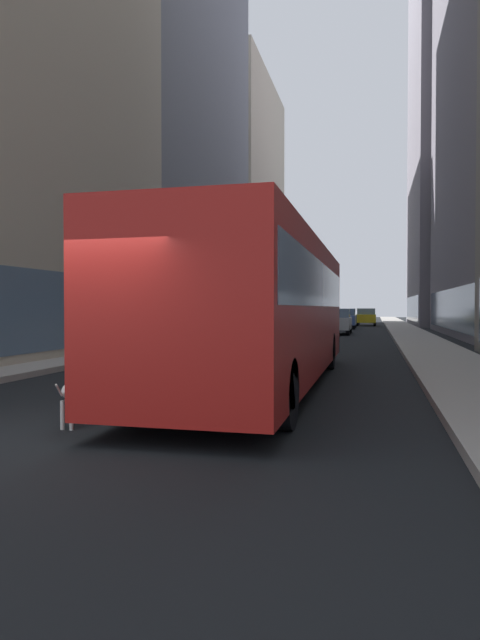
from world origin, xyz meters
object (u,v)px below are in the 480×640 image
car_grey_wagon (304,320)px  box_truck (294,308)px  dalmatian_dog (77,390)px  car_yellow_taxi (366,317)px  transit_bus (263,304)px  car_silver_sedan (337,321)px  car_blue_hatchback (345,318)px  car_white_van (261,328)px

car_grey_wagon → box_truck: box_truck is taller
dalmatian_dog → car_yellow_taxi: bearing=85.8°
transit_bus → car_silver_sedan: 23.75m
car_yellow_taxi → car_blue_hatchback: same height
car_yellow_taxi → car_silver_sedan: bearing=-95.2°
box_truck → car_silver_sedan: bearing=-66.1°
transit_bus → car_grey_wagon: 26.25m
car_blue_hatchback → dalmatian_dog: size_ratio=4.42×
car_silver_sedan → dalmatian_dog: 28.40m
car_yellow_taxi → car_white_van: size_ratio=1.06×
car_blue_hatchback → transit_bus: bearing=-90.0°
transit_bus → box_truck: same height
car_white_van → car_silver_sedan: (2.40, 12.33, 0.00)m
car_white_van → box_truck: 21.45m
car_white_van → car_blue_hatchback: 22.01m
transit_bus → car_white_van: bearing=101.9°
car_grey_wagon → car_white_van: 14.71m
transit_bus → box_truck: (-4.00, 32.78, -0.11)m
car_yellow_taxi → car_grey_wagon: bearing=-104.9°
car_blue_hatchback → dalmatian_dog: 37.94m
car_white_van → car_silver_sedan: bearing=79.0°
car_blue_hatchback → car_grey_wagon: bearing=-108.5°
car_silver_sedan → box_truck: (-4.00, 9.04, 0.85)m
car_grey_wagon → car_white_van: (0.00, -14.71, -0.00)m
car_white_van → car_silver_sedan: same height
transit_bus → car_blue_hatchback: 33.30m
car_silver_sedan → car_blue_hatchback: 9.55m
car_white_van → car_blue_hatchback: (2.40, 21.88, 0.00)m
car_yellow_taxi → box_truck: (-5.60, -8.40, 0.85)m
car_yellow_taxi → car_grey_wagon: same height
transit_bus → car_grey_wagon: (-2.40, 26.12, -0.95)m
car_yellow_taxi → dalmatian_dog: size_ratio=4.38×
car_yellow_taxi → car_white_van: same height
car_white_van → dalmatian_dog: (0.62, -16.01, -0.31)m
car_silver_sedan → box_truck: 9.92m
car_grey_wagon → dalmatian_dog: car_grey_wagon is taller
transit_bus → car_silver_sedan: transit_bus is taller
car_yellow_taxi → car_blue_hatchback: size_ratio=0.99×
car_white_van → transit_bus: bearing=-78.1°
car_yellow_taxi → transit_bus: bearing=-92.2°
car_silver_sedan → car_blue_hatchback: bearing=90.0°
car_yellow_taxi → car_silver_sedan: size_ratio=1.00×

